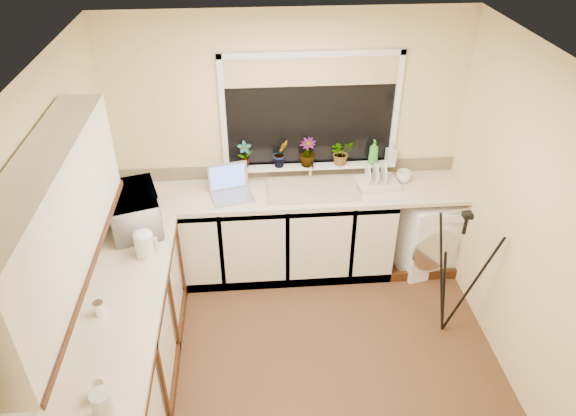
% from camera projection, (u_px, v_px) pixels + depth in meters
% --- Properties ---
extents(floor, '(3.20, 3.20, 0.00)m').
position_uv_depth(floor, '(303.00, 362.00, 4.34)').
color(floor, '#563422').
rests_on(floor, ground).
extents(ceiling, '(3.20, 3.20, 0.00)m').
position_uv_depth(ceiling, '(309.00, 69.00, 2.99)').
color(ceiling, white).
rests_on(ceiling, ground).
extents(wall_back, '(3.20, 0.00, 3.20)m').
position_uv_depth(wall_back, '(288.00, 144.00, 4.91)').
color(wall_back, beige).
rests_on(wall_back, ground).
extents(wall_left, '(0.00, 3.00, 3.00)m').
position_uv_depth(wall_left, '(68.00, 254.00, 3.56)').
color(wall_left, beige).
rests_on(wall_left, ground).
extents(wall_right, '(0.00, 3.00, 3.00)m').
position_uv_depth(wall_right, '(529.00, 231.00, 3.77)').
color(wall_right, beige).
rests_on(wall_right, ground).
extents(base_cabinet_back, '(2.55, 0.60, 0.86)m').
position_uv_depth(base_cabinet_back, '(257.00, 235.00, 5.08)').
color(base_cabinet_back, silver).
rests_on(base_cabinet_back, floor).
extents(base_cabinet_left, '(0.54, 2.40, 0.86)m').
position_uv_depth(base_cabinet_left, '(126.00, 366.00, 3.77)').
color(base_cabinet_left, silver).
rests_on(base_cabinet_left, floor).
extents(worktop_back, '(3.20, 0.60, 0.04)m').
position_uv_depth(worktop_back, '(290.00, 193.00, 4.85)').
color(worktop_back, beige).
rests_on(worktop_back, base_cabinet_back).
extents(worktop_left, '(0.60, 2.40, 0.04)m').
position_uv_depth(worktop_left, '(114.00, 321.00, 3.52)').
color(worktop_left, beige).
rests_on(worktop_left, base_cabinet_left).
extents(upper_cabinet, '(0.28, 1.90, 0.70)m').
position_uv_depth(upper_cabinet, '(52.00, 221.00, 2.88)').
color(upper_cabinet, silver).
rests_on(upper_cabinet, wall_left).
extents(splashback_left, '(0.02, 2.40, 0.45)m').
position_uv_depth(splashback_left, '(61.00, 296.00, 3.36)').
color(splashback_left, beige).
rests_on(splashback_left, wall_left).
extents(splashback_back, '(3.20, 0.02, 0.14)m').
position_uv_depth(splashback_back, '(288.00, 169.00, 5.04)').
color(splashback_back, beige).
rests_on(splashback_back, wall_back).
extents(window_glass, '(1.50, 0.02, 1.00)m').
position_uv_depth(window_glass, '(310.00, 112.00, 4.73)').
color(window_glass, black).
rests_on(window_glass, wall_back).
extents(window_blind, '(1.50, 0.02, 0.25)m').
position_uv_depth(window_blind, '(312.00, 72.00, 4.51)').
color(window_blind, tan).
rests_on(window_blind, wall_back).
extents(windowsill, '(1.60, 0.14, 0.03)m').
position_uv_depth(windowsill, '(310.00, 165.00, 4.97)').
color(windowsill, white).
rests_on(windowsill, wall_back).
extents(sink, '(0.82, 0.46, 0.03)m').
position_uv_depth(sink, '(312.00, 189.00, 4.85)').
color(sink, tan).
rests_on(sink, worktop_back).
extents(faucet, '(0.03, 0.03, 0.24)m').
position_uv_depth(faucet, '(310.00, 169.00, 4.94)').
color(faucet, silver).
rests_on(faucet, worktop_back).
extents(washing_machine, '(0.67, 0.65, 0.79)m').
position_uv_depth(washing_machine, '(426.00, 231.00, 5.19)').
color(washing_machine, white).
rests_on(washing_machine, floor).
extents(laptop, '(0.42, 0.38, 0.27)m').
position_uv_depth(laptop, '(230.00, 187.00, 4.76)').
color(laptop, '#95959C').
rests_on(laptop, worktop_back).
extents(kettle, '(0.15, 0.15, 0.19)m').
position_uv_depth(kettle, '(144.00, 245.00, 4.01)').
color(kettle, white).
rests_on(kettle, worktop_left).
extents(dish_rack, '(0.40, 0.32, 0.06)m').
position_uv_depth(dish_rack, '(377.00, 183.00, 4.90)').
color(dish_rack, beige).
rests_on(dish_rack, worktop_back).
extents(tripod, '(0.74, 0.74, 1.23)m').
position_uv_depth(tripod, '(454.00, 275.00, 4.30)').
color(tripod, black).
rests_on(tripod, floor).
extents(glass_jug, '(0.12, 0.12, 0.17)m').
position_uv_depth(glass_jug, '(103.00, 404.00, 2.86)').
color(glass_jug, silver).
rests_on(glass_jug, worktop_left).
extents(steel_jar, '(0.07, 0.07, 0.10)m').
position_uv_depth(steel_jar, '(99.00, 308.00, 3.52)').
color(steel_jar, white).
rests_on(steel_jar, worktop_left).
extents(microwave, '(0.54, 0.66, 0.32)m').
position_uv_depth(microwave, '(134.00, 210.00, 4.30)').
color(microwave, white).
rests_on(microwave, worktop_left).
extents(plant_a, '(0.15, 0.12, 0.25)m').
position_uv_depth(plant_a, '(245.00, 154.00, 4.85)').
color(plant_a, '#999999').
rests_on(plant_a, windowsill).
extents(plant_b, '(0.18, 0.16, 0.27)m').
position_uv_depth(plant_b, '(281.00, 153.00, 4.86)').
color(plant_b, '#999999').
rests_on(plant_b, windowsill).
extents(plant_c, '(0.20, 0.20, 0.27)m').
position_uv_depth(plant_c, '(307.00, 152.00, 4.87)').
color(plant_c, '#999999').
rests_on(plant_c, windowsill).
extents(plant_d, '(0.27, 0.25, 0.24)m').
position_uv_depth(plant_d, '(341.00, 152.00, 4.90)').
color(plant_d, '#999999').
rests_on(plant_d, windowsill).
extents(soap_bottle_green, '(0.09, 0.09, 0.24)m').
position_uv_depth(soap_bottle_green, '(374.00, 152.00, 4.91)').
color(soap_bottle_green, green).
rests_on(soap_bottle_green, windowsill).
extents(soap_bottle_clear, '(0.10, 0.10, 0.19)m').
position_uv_depth(soap_bottle_clear, '(391.00, 152.00, 4.95)').
color(soap_bottle_clear, '#999999').
rests_on(soap_bottle_clear, windowsill).
extents(cup_back, '(0.14, 0.14, 0.11)m').
position_uv_depth(cup_back, '(404.00, 177.00, 4.96)').
color(cup_back, white).
rests_on(cup_back, worktop_back).
extents(cup_left, '(0.12, 0.12, 0.09)m').
position_uv_depth(cup_left, '(97.00, 390.00, 2.99)').
color(cup_left, '#F0E5C6').
rests_on(cup_left, worktop_left).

